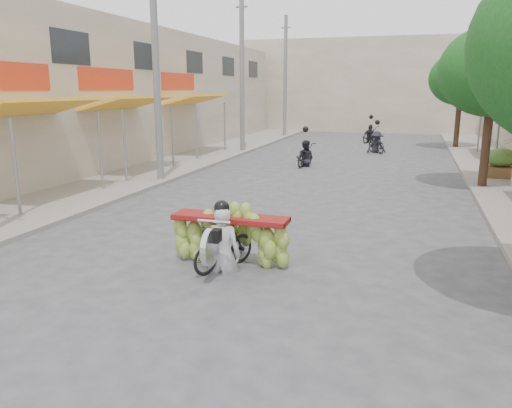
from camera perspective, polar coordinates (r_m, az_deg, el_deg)
The scene contains 14 objects.
sidewalk_left at distance 21.53m, azimuth -10.83°, elevation 4.27°, with size 4.00×60.00×0.12m, color gray.
shophouse_row_left at distance 23.28m, azimuth -23.49°, elevation 11.36°, with size 9.77×40.00×6.00m.
far_building at distance 41.86m, azimuth 13.50°, elevation 13.00°, with size 20.00×6.00×7.00m, color #BDAE96.
utility_pole_mid at distance 17.91m, azimuth -11.37°, elevation 15.27°, with size 0.60×0.24×8.00m.
utility_pole_far at distance 26.18m, azimuth -1.62°, elevation 14.71°, with size 0.60×0.24×8.00m.
utility_pole_back at distance 34.81m, azimuth 3.36°, elevation 14.27°, with size 0.60×0.24×8.00m.
street_tree_mid at distance 17.90m, azimuth 25.52°, elevation 13.52°, with size 3.40×3.40×5.25m.
street_tree_far at distance 29.84m, azimuth 22.43°, elevation 13.09°, with size 3.40×3.40×5.25m.
produce_crate_far at distance 20.14m, azimuth 26.18°, elevation 4.46°, with size 1.20×0.88×1.16m.
banana_motorbike at distance 9.19m, azimuth -3.41°, elevation -2.77°, with size 2.20×1.76×2.23m.
pedestrian at distance 20.80m, azimuth 26.24°, elevation 5.64°, with size 1.07×1.00×1.88m.
bg_motorbike_a at distance 21.54m, azimuth 5.64°, elevation 6.24°, with size 0.84×1.77×1.95m.
bg_motorbike_b at distance 26.70m, azimuth 13.63°, elevation 7.51°, with size 1.27×1.61×1.95m.
bg_motorbike_c at distance 31.87m, azimuth 12.95°, elevation 8.23°, with size 1.24×1.89×1.95m.
Camera 1 is at (3.10, -3.74, 3.24)m, focal length 35.00 mm.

